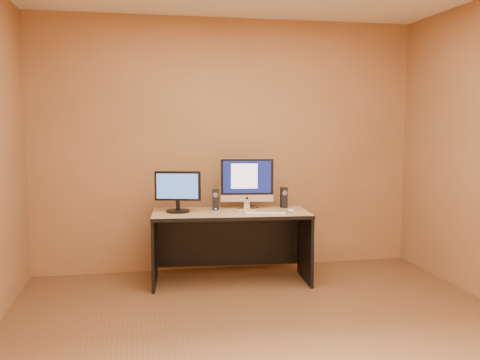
# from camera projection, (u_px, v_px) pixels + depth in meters

# --- Properties ---
(floor) EXTENTS (4.00, 4.00, 0.00)m
(floor) POSITION_uv_depth(u_px,v_px,m) (276.00, 341.00, 3.75)
(floor) COLOR brown
(floor) RESTS_ON ground
(walls) EXTENTS (4.00, 4.00, 2.60)m
(walls) POSITION_uv_depth(u_px,v_px,m) (277.00, 156.00, 3.62)
(walls) COLOR #A76D43
(walls) RESTS_ON ground
(desk) EXTENTS (1.53, 0.77, 0.69)m
(desk) POSITION_uv_depth(u_px,v_px,m) (231.00, 247.00, 5.12)
(desk) COLOR tan
(desk) RESTS_ON ground
(imac) EXTENTS (0.55, 0.27, 0.51)m
(imac) POSITION_uv_depth(u_px,v_px,m) (247.00, 183.00, 5.25)
(imac) COLOR #BDBCC1
(imac) RESTS_ON desk
(second_monitor) EXTENTS (0.49, 0.33, 0.39)m
(second_monitor) POSITION_uv_depth(u_px,v_px,m) (178.00, 192.00, 5.06)
(second_monitor) COLOR black
(second_monitor) RESTS_ON desk
(speaker_left) EXTENTS (0.07, 0.07, 0.20)m
(speaker_left) POSITION_uv_depth(u_px,v_px,m) (215.00, 200.00, 5.19)
(speaker_left) COLOR black
(speaker_left) RESTS_ON desk
(speaker_right) EXTENTS (0.06, 0.07, 0.20)m
(speaker_right) POSITION_uv_depth(u_px,v_px,m) (284.00, 197.00, 5.34)
(speaker_right) COLOR black
(speaker_right) RESTS_ON desk
(keyboard) EXTENTS (0.41, 0.18, 0.02)m
(keyboard) POSITION_uv_depth(u_px,v_px,m) (265.00, 213.00, 4.95)
(keyboard) COLOR silver
(keyboard) RESTS_ON desk
(mouse) EXTENTS (0.07, 0.10, 0.03)m
(mouse) POSITION_uv_depth(u_px,v_px,m) (291.00, 210.00, 5.07)
(mouse) COLOR white
(mouse) RESTS_ON desk
(cable_a) EXTENTS (0.10, 0.19, 0.01)m
(cable_a) POSITION_uv_depth(u_px,v_px,m) (253.00, 206.00, 5.40)
(cable_a) COLOR black
(cable_a) RESTS_ON desk
(cable_b) EXTENTS (0.10, 0.14, 0.01)m
(cable_b) POSITION_uv_depth(u_px,v_px,m) (251.00, 206.00, 5.41)
(cable_b) COLOR black
(cable_b) RESTS_ON desk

